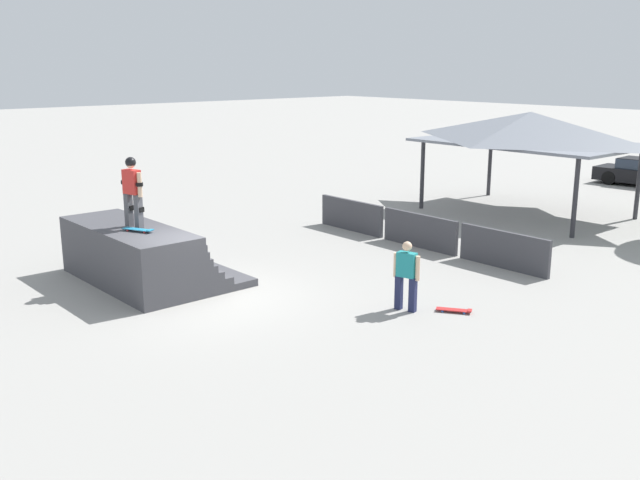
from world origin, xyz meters
The scene contains 8 objects.
ground_plane centered at (0.00, 0.00, 0.00)m, with size 160.00×160.00×0.00m, color gray.
quarter_pipe_ramp centered at (-2.32, -0.55, 0.67)m, with size 4.66×3.21×1.51m.
skater_on_deck centered at (-2.12, -0.73, 2.54)m, with size 0.77×0.34×1.78m.
skateboard_on_deck centered at (-1.59, -0.88, 1.57)m, with size 0.85×0.54×0.09m.
bystander_walking centered at (3.76, 3.00, 0.91)m, with size 0.66×0.33×1.64m.
skateboard_on_ground centered at (4.61, 3.75, 0.06)m, with size 0.78×0.61×0.09m.
barrier_fence centered at (0.11, 7.66, 0.53)m, with size 9.00×0.12×1.05m.
pavilion_shelter centered at (-0.69, 14.58, 3.22)m, with size 7.64×5.16×3.82m.
Camera 1 is at (14.21, -8.73, 5.53)m, focal length 40.00 mm.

